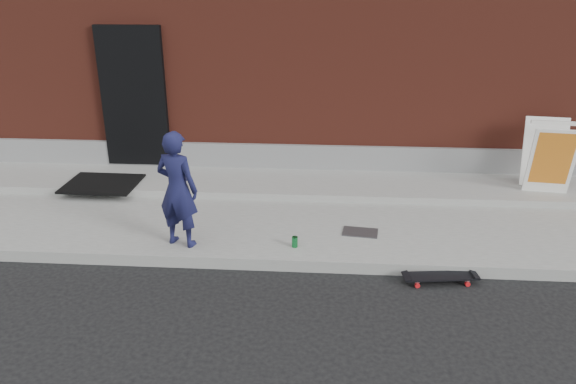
# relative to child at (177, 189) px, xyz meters

# --- Properties ---
(ground) EXTENTS (80.00, 80.00, 0.00)m
(ground) POSITION_rel_child_xyz_m (1.26, -0.35, -0.88)
(ground) COLOR black
(ground) RESTS_ON ground
(sidewalk) EXTENTS (20.00, 3.00, 0.15)m
(sidewalk) POSITION_rel_child_xyz_m (1.26, 1.15, -0.80)
(sidewalk) COLOR gray
(sidewalk) RESTS_ON ground
(apron) EXTENTS (20.00, 1.20, 0.10)m
(apron) POSITION_rel_child_xyz_m (1.26, 2.05, -0.68)
(apron) COLOR gray
(apron) RESTS_ON sidewalk
(building) EXTENTS (20.00, 8.10, 5.00)m
(building) POSITION_rel_child_xyz_m (1.26, 6.65, 1.62)
(building) COLOR maroon
(building) RESTS_ON ground
(child) EXTENTS (0.61, 0.49, 1.45)m
(child) POSITION_rel_child_xyz_m (0.00, 0.00, 0.00)
(child) COLOR #16183F
(child) RESTS_ON sidewalk
(skateboard) EXTENTS (0.85, 0.32, 0.09)m
(skateboard) POSITION_rel_child_xyz_m (3.11, -0.47, -0.80)
(skateboard) COLOR red
(skateboard) RESTS_ON ground
(pizza_sign) EXTENTS (0.71, 0.81, 1.05)m
(pizza_sign) POSITION_rel_child_xyz_m (5.03, 1.92, -0.10)
(pizza_sign) COLOR white
(pizza_sign) RESTS_ON apron
(soda_can) EXTENTS (0.08, 0.08, 0.14)m
(soda_can) POSITION_rel_child_xyz_m (1.41, 0.01, -0.66)
(soda_can) COLOR #197F39
(soda_can) RESTS_ON sidewalk
(doormat) EXTENTS (1.10, 0.90, 0.03)m
(doormat) POSITION_rel_child_xyz_m (-1.64, 1.65, -0.61)
(doormat) COLOR black
(doormat) RESTS_ON apron
(utility_plate) EXTENTS (0.48, 0.34, 0.01)m
(utility_plate) POSITION_rel_child_xyz_m (2.24, 0.46, -0.72)
(utility_plate) COLOR #4B4B4F
(utility_plate) RESTS_ON sidewalk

